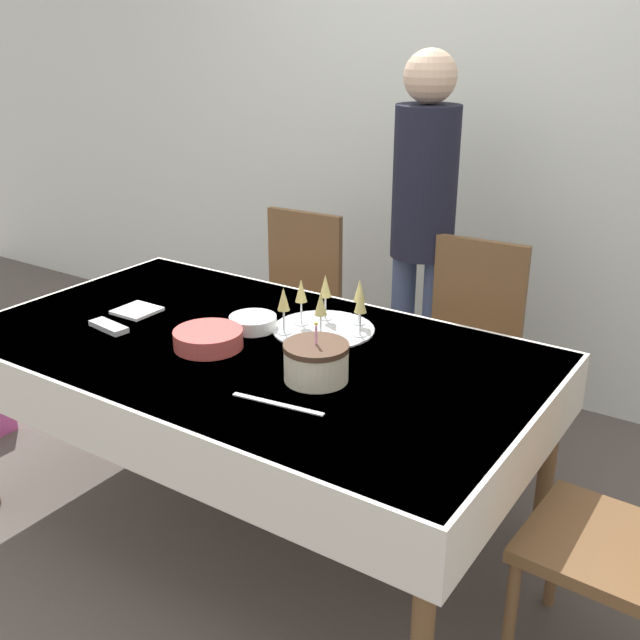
{
  "coord_description": "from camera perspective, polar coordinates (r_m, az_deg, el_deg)",
  "views": [
    {
      "loc": [
        1.53,
        -1.86,
        1.78
      ],
      "look_at": [
        0.25,
        0.07,
        0.86
      ],
      "focal_mm": 42.0,
      "sensor_mm": 36.0,
      "label": 1
    }
  ],
  "objects": [
    {
      "name": "ground_plane",
      "position": [
        3.0,
        -4.89,
        -14.98
      ],
      "size": [
        12.0,
        12.0,
        0.0
      ],
      "primitive_type": "plane",
      "color": "#564C47"
    },
    {
      "name": "napkin_pile",
      "position": [
        2.98,
        -13.81,
        0.68
      ],
      "size": [
        0.15,
        0.15,
        0.01
      ],
      "color": "white",
      "rests_on": "dining_table"
    },
    {
      "name": "cake_knife",
      "position": [
        2.21,
        -3.25,
        -6.41
      ],
      "size": [
        0.3,
        0.06,
        0.0
      ],
      "color": "silver",
      "rests_on": "dining_table"
    },
    {
      "name": "dining_table",
      "position": [
        2.66,
        -5.33,
        -3.77
      ],
      "size": [
        2.03,
        1.15,
        0.74
      ],
      "color": "silver",
      "rests_on": "ground_plane"
    },
    {
      "name": "champagne_tray",
      "position": [
        2.7,
        0.33,
        0.67
      ],
      "size": [
        0.37,
        0.37,
        0.18
      ],
      "color": "silver",
      "rests_on": "dining_table"
    },
    {
      "name": "birthday_cake",
      "position": [
        2.33,
        -0.29,
        -3.21
      ],
      "size": [
        0.21,
        0.21,
        0.2
      ],
      "color": "beige",
      "rests_on": "dining_table"
    },
    {
      "name": "fork_pile",
      "position": [
        2.84,
        -15.81,
        -0.48
      ],
      "size": [
        0.18,
        0.08,
        0.02
      ],
      "color": "silver",
      "rests_on": "dining_table"
    },
    {
      "name": "dining_chair_far_left",
      "position": [
        3.62,
        -2.05,
        1.24
      ],
      "size": [
        0.44,
        0.44,
        0.95
      ],
      "color": "brown",
      "rests_on": "ground_plane"
    },
    {
      "name": "plate_stack_main",
      "position": [
        2.6,
        -8.51,
        -1.42
      ],
      "size": [
        0.24,
        0.24,
        0.06
      ],
      "color": "#CC4C47",
      "rests_on": "dining_table"
    },
    {
      "name": "person_standing",
      "position": [
        3.33,
        7.89,
        8.3
      ],
      "size": [
        0.28,
        0.28,
        1.7
      ],
      "color": "#3F4C72",
      "rests_on": "ground_plane"
    },
    {
      "name": "dining_chair_far_right",
      "position": [
        3.22,
        11.1,
        -1.89
      ],
      "size": [
        0.44,
        0.44,
        0.95
      ],
      "color": "brown",
      "rests_on": "ground_plane"
    },
    {
      "name": "plate_stack_dessert",
      "position": [
        2.74,
        -5.14,
        -0.19
      ],
      "size": [
        0.17,
        0.17,
        0.05
      ],
      "color": "white",
      "rests_on": "dining_table"
    },
    {
      "name": "wall_back",
      "position": [
        3.84,
        10.22,
        14.82
      ],
      "size": [
        8.0,
        0.05,
        2.7
      ],
      "color": "silver",
      "rests_on": "ground_plane"
    }
  ]
}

